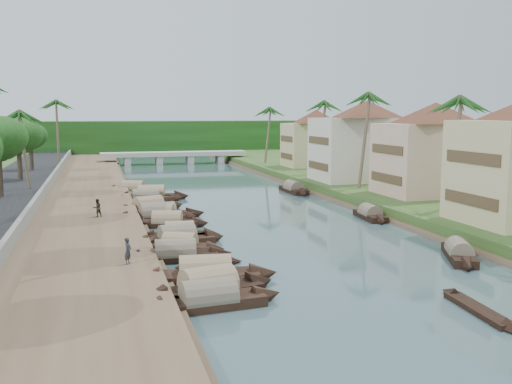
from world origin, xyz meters
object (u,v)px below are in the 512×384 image
object	(u,v)px
sampan_0	(209,300)
person_near	(128,251)
sampan_1	(208,289)
bridge	(174,155)

from	to	relation	value
sampan_0	person_near	world-z (taller)	person_near
sampan_1	person_near	distance (m)	6.43
bridge	sampan_1	bearing A→B (deg)	-96.21
bridge	sampan_0	world-z (taller)	bridge
sampan_0	sampan_1	bearing A→B (deg)	74.30
sampan_0	sampan_1	distance (m)	1.83
sampan_1	person_near	world-z (taller)	person_near
bridge	sampan_1	distance (m)	82.52
bridge	person_near	world-z (taller)	bridge
bridge	sampan_0	size ratio (longest dim) A/B	3.43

